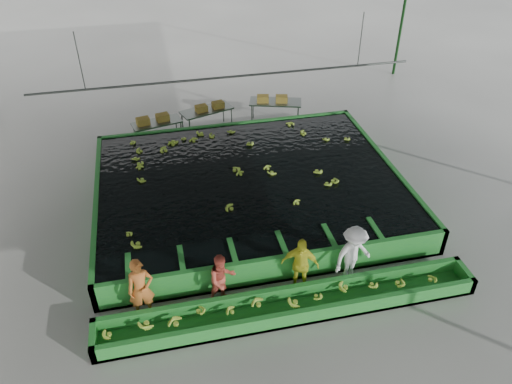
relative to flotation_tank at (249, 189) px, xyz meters
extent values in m
plane|color=gray|center=(0.00, -1.50, -0.45)|extent=(80.00, 80.00, 0.00)
cube|color=gray|center=(0.00, -1.50, 4.55)|extent=(20.00, 22.00, 0.04)
cube|color=black|center=(0.00, 0.00, 0.40)|extent=(9.70, 7.70, 0.00)
cylinder|color=#59605B|center=(0.00, 3.50, 2.55)|extent=(0.08, 0.08, 14.00)
cylinder|color=#59605B|center=(-5.00, 3.50, 3.55)|extent=(0.04, 0.04, 2.00)
cylinder|color=#59605B|center=(5.00, 3.50, 3.55)|extent=(0.04, 0.04, 2.00)
imported|color=#C7692A|center=(-3.70, -4.30, 0.46)|extent=(0.71, 0.52, 1.81)
imported|color=#C64C3A|center=(-1.65, -4.30, 0.33)|extent=(0.89, 0.78, 1.57)
imported|color=yellow|center=(0.44, -4.30, 0.41)|extent=(1.09, 0.77, 1.72)
imported|color=white|center=(1.94, -4.30, 0.46)|extent=(1.32, 1.00, 1.81)
camera|label=1|loc=(-2.84, -13.43, 9.63)|focal=35.00mm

